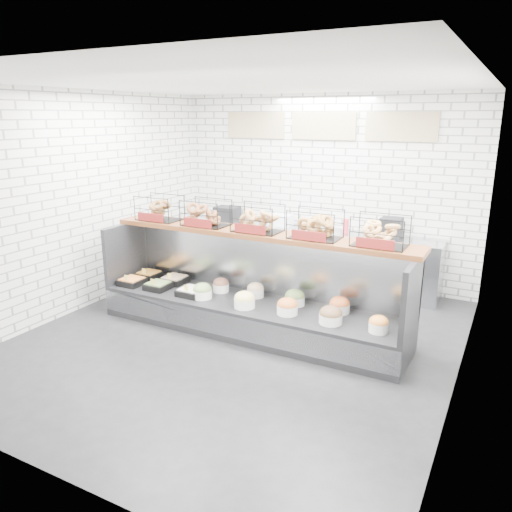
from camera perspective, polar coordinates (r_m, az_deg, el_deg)
The scene contains 5 objects.
ground at distance 6.23m, azimuth -2.09°, elevation -9.50°, with size 5.50×5.50×0.00m, color black.
room_shell at distance 6.19m, azimuth 0.54°, elevation 10.21°, with size 5.02×5.51×3.01m.
display_case at distance 6.37m, azimuth -0.61°, elevation -5.67°, with size 4.00×0.90×1.20m.
bagel_shelf at distance 6.22m, azimuth 0.21°, elevation 3.93°, with size 4.10×0.50×0.40m.
prep_counter at distance 8.13m, azimuth 6.39°, elevation 0.06°, with size 4.00×0.60×1.20m.
Camera 1 is at (2.84, -4.87, 2.66)m, focal length 35.00 mm.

